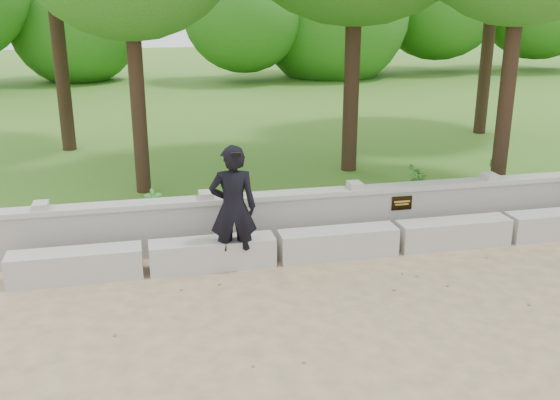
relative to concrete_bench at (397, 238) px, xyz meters
The scene contains 8 objects.
ground 1.91m from the concrete_bench, 90.00° to the right, with size 80.00×80.00×0.00m, color tan.
lawn 12.10m from the concrete_bench, 90.00° to the left, with size 40.00×22.00×0.25m, color #417221.
concrete_bench is the anchor object (origin of this frame).
parapet_wall 0.74m from the concrete_bench, 89.99° to the left, with size 12.50×0.35×0.90m.
man_main 2.79m from the concrete_bench, behind, with size 0.74×0.66×1.93m.
shrub_a 4.07m from the concrete_bench, 159.80° to the left, with size 0.34×0.23×0.64m, color #35862D.
shrub_b 4.02m from the concrete_bench, 37.12° to the left, with size 0.31×0.25×0.56m, color #35862D.
shrub_c 2.70m from the concrete_bench, 58.52° to the left, with size 0.47×0.40×0.52m, color #35862D.
Camera 1 is at (-3.93, -6.90, 3.90)m, focal length 40.00 mm.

